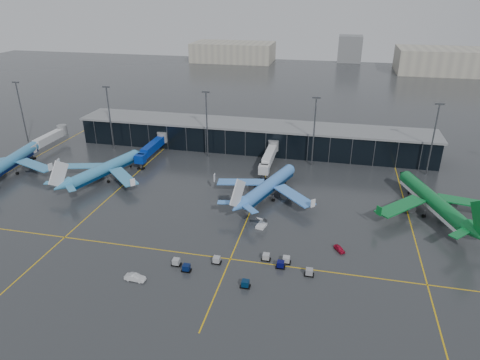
% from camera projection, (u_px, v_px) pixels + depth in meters
% --- Properties ---
extents(ground, '(600.00, 600.00, 0.00)m').
position_uv_depth(ground, '(208.00, 224.00, 118.93)').
color(ground, '#282B2D').
rests_on(ground, ground).
extents(terminal_pier, '(142.00, 17.00, 10.70)m').
position_uv_depth(terminal_pier, '(252.00, 136.00, 171.81)').
color(terminal_pier, black).
rests_on(terminal_pier, ground).
extents(jet_bridges, '(94.00, 27.50, 7.20)m').
position_uv_depth(jet_bridges, '(152.00, 148.00, 162.26)').
color(jet_bridges, '#595B60').
rests_on(jet_bridges, ground).
extents(flood_masts, '(203.00, 0.50, 25.50)m').
position_uv_depth(flood_masts, '(259.00, 126.00, 156.68)').
color(flood_masts, '#595B60').
rests_on(flood_masts, ground).
extents(distant_hangars, '(260.00, 71.00, 22.00)m').
position_uv_depth(distant_hangars, '(362.00, 57.00, 345.39)').
color(distant_hangars, '#B2AD99').
rests_on(distant_hangars, ground).
extents(taxi_lines, '(220.00, 120.00, 0.02)m').
position_uv_depth(taxi_lines, '(251.00, 210.00, 126.36)').
color(taxi_lines, gold).
rests_on(taxi_lines, ground).
extents(airliner_klm_west, '(41.93, 46.38, 12.93)m').
position_uv_depth(airliner_klm_west, '(9.00, 155.00, 149.78)').
color(airliner_klm_west, '#3A89C0').
rests_on(airliner_klm_west, ground).
extents(airliner_arkefly, '(45.72, 49.03, 12.45)m').
position_uv_depth(airliner_arkefly, '(105.00, 162.00, 144.27)').
color(airliner_arkefly, '#3B8FC2').
rests_on(airliner_arkefly, ground).
extents(airliner_klm_near, '(46.63, 49.66, 12.38)m').
position_uv_depth(airliner_klm_near, '(269.00, 179.00, 131.81)').
color(airliner_klm_near, '#4587E4').
rests_on(airliner_klm_near, ground).
extents(airliner_aer_lingus, '(51.60, 54.89, 13.65)m').
position_uv_depth(airliner_aer_lingus, '(434.00, 192.00, 121.80)').
color(airliner_aer_lingus, '#0D6D2F').
rests_on(airliner_aer_lingus, ground).
extents(baggage_carts, '(33.24, 12.60, 1.70)m').
position_uv_depth(baggage_carts, '(246.00, 266.00, 99.74)').
color(baggage_carts, black).
rests_on(baggage_carts, ground).
extents(mobile_airstair, '(2.87, 3.62, 3.45)m').
position_uv_depth(mobile_airstair, '(261.00, 225.00, 117.14)').
color(mobile_airstair, white).
rests_on(mobile_airstair, ground).
extents(service_van_red, '(3.24, 3.85, 1.24)m').
position_uv_depth(service_van_red, '(339.00, 249.00, 106.53)').
color(service_van_red, '#A60C28').
rests_on(service_van_red, ground).
extents(service_van_white, '(4.83, 1.85, 1.57)m').
position_uv_depth(service_van_white, '(135.00, 277.00, 95.77)').
color(service_van_white, silver).
rests_on(service_van_white, ground).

